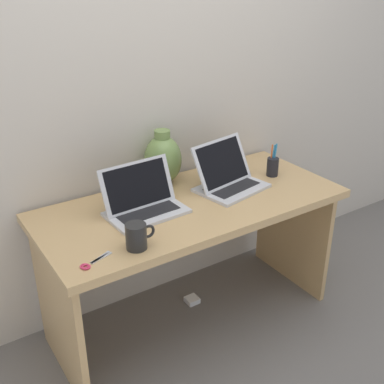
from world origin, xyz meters
TOP-DOWN VIEW (x-y plane):
  - ground_plane at (0.00, 0.00)m, footprint 6.00×6.00m
  - back_wall at (0.00, 0.37)m, footprint 4.40×0.04m
  - desk at (0.00, 0.00)m, footprint 1.48×0.66m
  - laptop_left at (-0.24, 0.04)m, footprint 0.36×0.24m
  - laptop_right at (0.24, 0.04)m, footprint 0.38×0.31m
  - green_vase at (0.00, 0.27)m, footprint 0.19×0.19m
  - coffee_mug at (-0.41, -0.23)m, footprint 0.13×0.09m
  - pen_cup at (0.53, 0.03)m, footprint 0.06×0.06m
  - scissors at (-0.61, -0.23)m, footprint 0.14×0.08m
  - power_brick at (0.07, 0.11)m, footprint 0.07×0.07m

SIDE VIEW (x-z plane):
  - ground_plane at x=0.00m, z-range 0.00..0.00m
  - power_brick at x=0.07m, z-range 0.00..0.03m
  - desk at x=0.00m, z-range 0.20..0.91m
  - scissors at x=-0.61m, z-range 0.71..0.71m
  - coffee_mug at x=-0.41m, z-range 0.71..0.81m
  - pen_cup at x=0.53m, z-range 0.67..0.85m
  - laptop_left at x=-0.24m, z-range 0.66..0.88m
  - laptop_right at x=0.24m, z-range 0.65..0.89m
  - green_vase at x=0.00m, z-range 0.70..0.98m
  - back_wall at x=0.00m, z-range 0.00..2.40m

